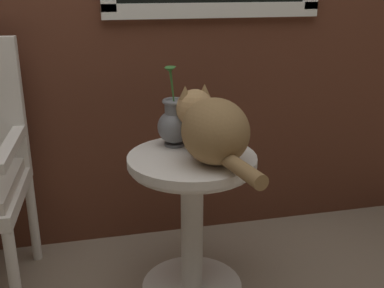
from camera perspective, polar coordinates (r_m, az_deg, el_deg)
name	(u,v)px	position (r m, az deg, el deg)	size (l,w,h in m)	color
wicker_side_table	(192,204)	(1.97, 0.00, -7.33)	(0.52, 0.52, 0.64)	silver
cat	(212,128)	(1.79, 2.49, 1.95)	(0.31, 0.60, 0.27)	olive
pewter_vase_with_ivy	(174,123)	(1.97, -2.19, 2.57)	(0.14, 0.14, 0.34)	slate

